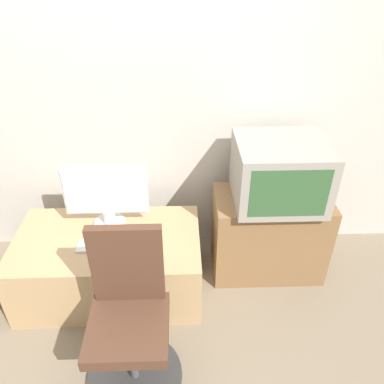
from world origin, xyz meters
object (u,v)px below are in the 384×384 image
main_monitor (106,196)px  crt_tv (280,173)px  mouse (145,242)px  office_chair (130,326)px  keyboard (106,245)px

main_monitor → crt_tv: bearing=0.4°
main_monitor → mouse: 0.41m
main_monitor → crt_tv: 1.18m
mouse → crt_tv: (0.90, 0.24, 0.38)m
crt_tv → mouse: bearing=-165.3°
crt_tv → office_chair: bearing=-139.0°
mouse → office_chair: bearing=-94.3°
keyboard → mouse: bearing=2.8°
main_monitor → keyboard: (0.01, -0.24, -0.23)m
office_chair → keyboard: bearing=110.4°
main_monitor → office_chair: (0.22, -0.81, -0.31)m
keyboard → crt_tv: 1.24m
mouse → office_chair: office_chair is taller
main_monitor → crt_tv: size_ratio=0.96×
office_chair → crt_tv: bearing=41.0°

